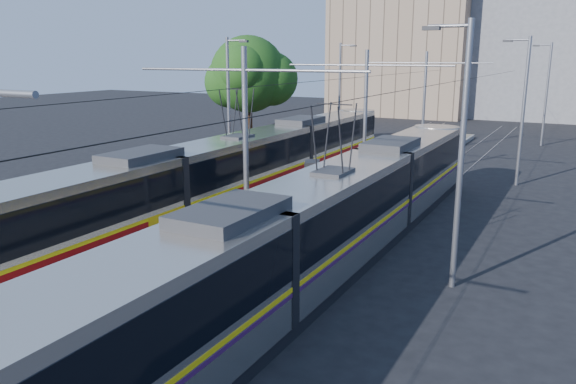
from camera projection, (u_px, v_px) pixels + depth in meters
The scene contains 13 objects.
ground at pixel (77, 342), 14.04m from camera, with size 160.00×160.00×0.00m, color black.
platform at pixel (342, 194), 28.56m from camera, with size 4.00×50.00×0.30m, color gray.
tactile_strip_left at pixel (316, 188), 29.19m from camera, with size 0.70×50.00×0.01m, color gray.
tactile_strip_right at pixel (369, 194), 27.85m from camera, with size 0.70×50.00×0.01m, color gray.
rails at pixel (342, 196), 28.59m from camera, with size 8.71×70.00×0.03m.
tram_left at pixel (239, 171), 26.39m from camera, with size 2.43×32.30×5.50m.
tram_right at pixel (332, 216), 18.42m from camera, with size 2.43×29.47×5.50m.
catenary at pixel (319, 112), 25.09m from camera, with size 9.20×70.00×7.00m.
street_lamps at pixel (372, 108), 31.03m from camera, with size 15.18×38.22×8.00m.
shelter at pixel (312, 186), 24.10m from camera, with size 1.00×1.22×2.33m.
tree at pixel (254, 76), 38.48m from camera, with size 5.76×5.33×8.37m.
building_left at pixel (405, 50), 68.19m from camera, with size 16.32×12.24×15.32m.
building_centre at pixel (553, 44), 64.11m from camera, with size 18.36×14.28×16.53m.
Camera 1 is at (10.71, -8.73, 6.97)m, focal length 35.00 mm.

